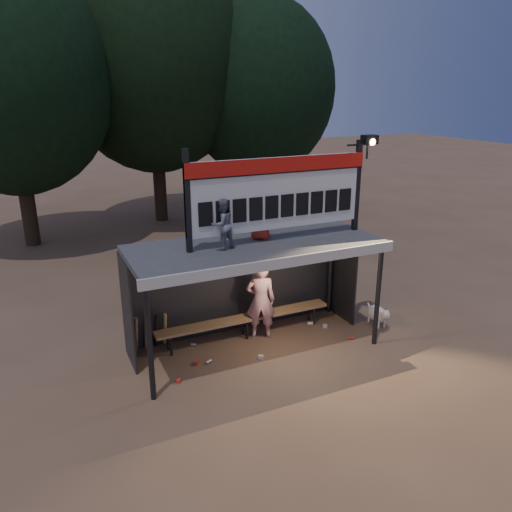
{
  "coord_description": "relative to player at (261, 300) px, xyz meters",
  "views": [
    {
      "loc": [
        -3.93,
        -8.52,
        5.21
      ],
      "look_at": [
        0.2,
        0.4,
        1.9
      ],
      "focal_mm": 35.0,
      "sensor_mm": 36.0,
      "label": 1
    }
  ],
  "objects": [
    {
      "name": "ground",
      "position": [
        -0.32,
        -0.42,
        -0.87
      ],
      "size": [
        80.0,
        80.0,
        0.0
      ],
      "primitive_type": "plane",
      "color": "brown",
      "rests_on": "ground"
    },
    {
      "name": "player",
      "position": [
        0.0,
        0.0,
        0.0
      ],
      "size": [
        0.75,
        0.63,
        1.74
      ],
      "primitive_type": "imported",
      "rotation": [
        0.0,
        0.0,
        2.74
      ],
      "color": "white",
      "rests_on": "ground"
    },
    {
      "name": "child_a",
      "position": [
        -1.04,
        -0.51,
        1.94
      ],
      "size": [
        0.56,
        0.49,
        0.97
      ],
      "primitive_type": "imported",
      "rotation": [
        0.0,
        0.0,
        3.43
      ],
      "color": "slate",
      "rests_on": "dugout_shelter"
    },
    {
      "name": "child_b",
      "position": [
        -0.1,
        -0.21,
        1.98
      ],
      "size": [
        0.61,
        0.6,
        1.06
      ],
      "primitive_type": "imported",
      "rotation": [
        0.0,
        0.0,
        2.37
      ],
      "color": "maroon",
      "rests_on": "dugout_shelter"
    },
    {
      "name": "dugout_shelter",
      "position": [
        -0.32,
        -0.17,
        0.98
      ],
      "size": [
        5.1,
        2.08,
        2.32
      ],
      "color": "#3A3A3D",
      "rests_on": "ground"
    },
    {
      "name": "scoreboard_assembly",
      "position": [
        0.24,
        -0.43,
        2.46
      ],
      "size": [
        4.1,
        0.27,
        1.99
      ],
      "color": "black",
      "rests_on": "dugout_shelter"
    },
    {
      "name": "bench",
      "position": [
        -0.32,
        0.13,
        -0.44
      ],
      "size": [
        4.0,
        0.35,
        0.48
      ],
      "color": "#976D47",
      "rests_on": "ground"
    },
    {
      "name": "tree_left",
      "position": [
        -4.32,
        9.58,
        4.64
      ],
      "size": [
        6.46,
        6.46,
        9.27
      ],
      "color": "#322416",
      "rests_on": "ground"
    },
    {
      "name": "tree_mid",
      "position": [
        0.68,
        11.08,
        5.3
      ],
      "size": [
        7.22,
        7.22,
        10.36
      ],
      "color": "black",
      "rests_on": "ground"
    },
    {
      "name": "tree_right",
      "position": [
        4.68,
        10.08,
        4.32
      ],
      "size": [
        6.08,
        6.08,
        8.72
      ],
      "color": "#2F1F15",
      "rests_on": "ground"
    },
    {
      "name": "dog",
      "position": [
        2.7,
        -0.64,
        -0.59
      ],
      "size": [
        0.36,
        0.81,
        0.49
      ],
      "color": "silver",
      "rests_on": "ground"
    },
    {
      "name": "bats",
      "position": [
        -2.33,
        0.4,
        -0.44
      ],
      "size": [
        0.68,
        0.35,
        0.84
      ],
      "color": "#8D6342",
      "rests_on": "ground"
    },
    {
      "name": "litter",
      "position": [
        -0.34,
        -0.51,
        -0.83
      ],
      "size": [
        4.03,
        1.34,
        0.08
      ],
      "color": "#A32A1B",
      "rests_on": "ground"
    }
  ]
}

